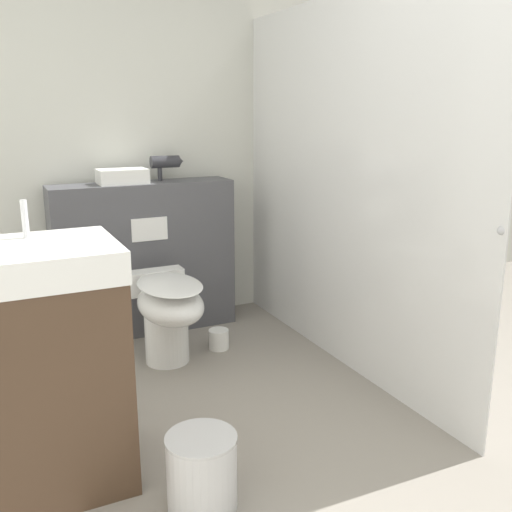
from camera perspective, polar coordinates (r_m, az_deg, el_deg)
name	(u,v)px	position (r m, az deg, el deg)	size (l,w,h in m)	color
wall_back	(190,131)	(3.87, -6.59, 12.30)	(8.00, 0.06, 2.50)	silver
partition_panel	(145,258)	(3.67, -11.01, -0.20)	(1.12, 0.27, 0.95)	#4C4C51
shower_glass	(342,187)	(3.10, 8.63, 6.80)	(0.04, 2.17, 1.96)	silver
toilet	(168,310)	(3.18, -8.81, -5.37)	(0.34, 0.61, 0.49)	white
sink_vanity	(43,368)	(2.26, -20.57, -10.46)	(0.58, 0.49, 1.07)	#473323
hair_drier	(166,162)	(3.65, -8.96, 9.23)	(0.21, 0.08, 0.16)	#2D2D33
folded_towel	(122,176)	(3.55, -13.21, 7.77)	(0.29, 0.18, 0.09)	white
spare_toilet_roll	(219,339)	(3.44, -3.75, -8.30)	(0.12, 0.12, 0.12)	white
waste_bin	(202,472)	(2.17, -5.44, -20.67)	(0.26, 0.26, 0.28)	silver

